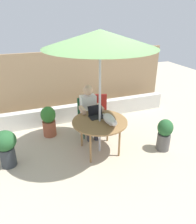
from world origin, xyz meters
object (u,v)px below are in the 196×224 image
(chair_occupied, at_px, (87,113))
(person_seated, at_px, (89,109))
(patio_umbrella, at_px, (100,39))
(cat, at_px, (110,120))
(patio_table, at_px, (100,123))
(potted_plant_near_fence, at_px, (6,146))
(potted_plant_by_chair, at_px, (49,121))
(laptop, at_px, (96,113))
(chair_empty, at_px, (99,110))
(potted_plant_corner, at_px, (164,134))

(chair_occupied, distance_m, person_seated, 0.23)
(patio_umbrella, height_order, chair_occupied, patio_umbrella)
(patio_umbrella, xyz_separation_m, cat, (0.14, -0.17, -1.45))
(patio_table, relative_size, patio_umbrella, 0.46)
(potted_plant_near_fence, relative_size, potted_plant_by_chair, 1.01)
(patio_table, bearing_deg, potted_plant_by_chair, 130.98)
(patio_umbrella, bearing_deg, cat, -50.26)
(chair_occupied, height_order, laptop, laptop)
(cat, bearing_deg, patio_umbrella, 129.74)
(patio_table, height_order, chair_empty, chair_empty)
(chair_occupied, xyz_separation_m, potted_plant_corner, (1.27, -1.23, -0.13))
(chair_occupied, height_order, chair_empty, same)
(laptop, bearing_deg, patio_umbrella, -89.84)
(chair_empty, height_order, potted_plant_by_chair, chair_empty)
(patio_umbrella, xyz_separation_m, chair_occupied, (0.00, 0.82, -1.73))
(laptop, xyz_separation_m, cat, (0.14, -0.39, 0.02))
(chair_occupied, relative_size, potted_plant_corner, 1.25)
(chair_empty, bearing_deg, cat, -99.29)
(patio_umbrella, xyz_separation_m, potted_plant_by_chair, (-0.87, 1.00, -1.86))
(potted_plant_near_fence, bearing_deg, person_seated, 15.83)
(laptop, relative_size, potted_plant_near_fence, 0.43)
(chair_occupied, relative_size, potted_plant_by_chair, 1.20)
(chair_occupied, relative_size, cat, 1.33)
(patio_umbrella, distance_m, potted_plant_near_fence, 2.54)
(person_seated, xyz_separation_m, cat, (0.14, -0.83, 0.11))
(person_seated, bearing_deg, patio_table, -90.00)
(person_seated, height_order, potted_plant_by_chair, person_seated)
(patio_umbrella, relative_size, potted_plant_corner, 3.44)
(laptop, bearing_deg, potted_plant_near_fence, -177.88)
(potted_plant_by_chair, bearing_deg, laptop, -41.74)
(patio_table, relative_size, person_seated, 0.90)
(patio_table, distance_m, chair_occupied, 0.83)
(chair_empty, relative_size, potted_plant_corner, 1.25)
(laptop, bearing_deg, chair_empty, 65.11)
(chair_empty, height_order, potted_plant_near_fence, chair_empty)
(patio_table, bearing_deg, person_seated, 90.00)
(patio_umbrella, relative_size, cat, 3.66)
(laptop, height_order, potted_plant_by_chair, laptop)
(chair_empty, relative_size, potted_plant_by_chair, 1.20)
(chair_empty, xyz_separation_m, person_seated, (-0.31, -0.24, 0.17))
(laptop, bearing_deg, person_seated, 89.92)
(patio_table, bearing_deg, potted_plant_corner, -17.96)
(laptop, distance_m, potted_plant_corner, 1.47)
(potted_plant_corner, bearing_deg, cat, 167.80)
(chair_occupied, bearing_deg, cat, -82.00)
(patio_umbrella, distance_m, chair_occupied, 1.92)
(patio_umbrella, xyz_separation_m, chair_empty, (0.31, 0.90, -1.73))
(patio_table, distance_m, person_seated, 0.66)
(cat, bearing_deg, person_seated, 99.49)
(patio_umbrella, distance_m, chair_empty, 1.98)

